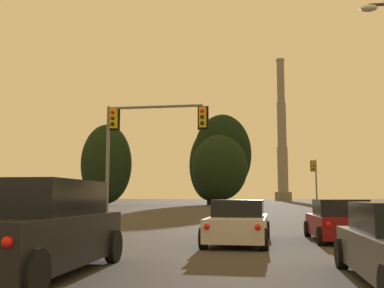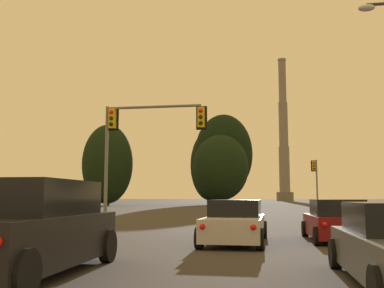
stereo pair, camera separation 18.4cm
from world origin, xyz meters
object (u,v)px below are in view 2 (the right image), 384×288
(suv_left_lane_second, at_px, (31,229))
(smokestack, at_px, (284,144))
(traffic_light_overhead_left, at_px, (139,133))
(sedan_center_lane_front, at_px, (235,223))
(traffic_light_far_right, at_px, (315,177))
(hatchback_right_lane_front, at_px, (336,222))

(suv_left_lane_second, height_order, smokestack, smokestack)
(traffic_light_overhead_left, bearing_deg, sedan_center_lane_front, -53.50)
(traffic_light_far_right, bearing_deg, smokestack, 89.49)
(hatchback_right_lane_front, xyz_separation_m, smokestack, (4.11, 152.60, 20.34))
(hatchback_right_lane_front, xyz_separation_m, traffic_light_overhead_left, (-8.96, 6.36, 4.20))
(hatchback_right_lane_front, bearing_deg, suv_left_lane_second, -133.01)
(traffic_light_far_right, height_order, smokestack, smokestack)
(hatchback_right_lane_front, bearing_deg, traffic_light_overhead_left, 142.48)
(sedan_center_lane_front, bearing_deg, traffic_light_overhead_left, 127.69)
(sedan_center_lane_front, height_order, smokestack, smokestack)
(traffic_light_far_right, bearing_deg, sedan_center_lane_front, -99.92)
(sedan_center_lane_front, relative_size, hatchback_right_lane_front, 1.14)
(sedan_center_lane_front, bearing_deg, hatchback_right_lane_front, 20.37)
(suv_left_lane_second, xyz_separation_m, traffic_light_far_right, (10.00, 43.75, 2.82))
(hatchback_right_lane_front, relative_size, smokestack, 0.08)
(smokestack, bearing_deg, suv_left_lane_second, -93.93)
(hatchback_right_lane_front, relative_size, traffic_light_overhead_left, 0.65)
(sedan_center_lane_front, distance_m, suv_left_lane_second, 7.70)
(suv_left_lane_second, height_order, hatchback_right_lane_front, suv_left_lane_second)
(suv_left_lane_second, relative_size, traffic_light_far_right, 0.87)
(hatchback_right_lane_front, distance_m, smokestack, 154.00)
(sedan_center_lane_front, relative_size, suv_left_lane_second, 0.96)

